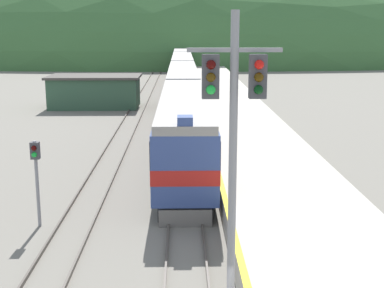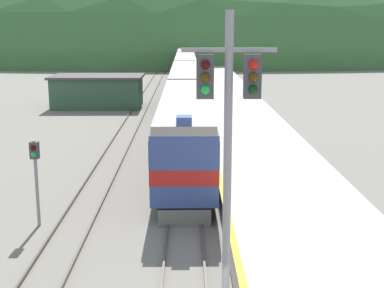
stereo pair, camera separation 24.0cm
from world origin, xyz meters
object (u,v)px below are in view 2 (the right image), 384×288
object	(u,v)px
carriage_fourth	(186,60)
signal_mast_main	(228,139)
carriage_second	(185,88)
carriage_third	(185,70)
signal_post_siding	(35,165)
express_train_lead_car	(185,130)

from	to	relation	value
carriage_fourth	signal_mast_main	size ratio (longest dim) A/B	2.50
carriage_second	carriage_fourth	distance (m)	45.20
carriage_second	carriage_fourth	bearing A→B (deg)	90.00
carriage_second	carriage_third	bearing A→B (deg)	90.00
carriage_second	signal_post_siding	xyz separation A→B (m)	(-6.21, -30.83, 0.31)
carriage_third	express_train_lead_car	bearing A→B (deg)	-90.00
express_train_lead_car	carriage_second	world-z (taller)	express_train_lead_car
carriage_third	carriage_second	bearing A→B (deg)	-90.00
express_train_lead_car	carriage_second	xyz separation A→B (m)	(0.00, 21.67, -0.01)
signal_mast_main	signal_post_siding	world-z (taller)	signal_mast_main
express_train_lead_car	carriage_third	world-z (taller)	express_train_lead_car
carriage_fourth	carriage_second	bearing A→B (deg)	-90.00
carriage_second	signal_mast_main	world-z (taller)	signal_mast_main
carriage_second	signal_mast_main	xyz separation A→B (m)	(1.08, -40.02, 3.35)
carriage_third	signal_mast_main	distance (m)	62.72
express_train_lead_car	carriage_third	distance (m)	44.27
carriage_second	signal_mast_main	distance (m)	40.18
carriage_fourth	signal_mast_main	world-z (taller)	signal_mast_main
carriage_second	signal_mast_main	bearing A→B (deg)	-88.45
express_train_lead_car	signal_mast_main	xyz separation A→B (m)	(1.08, -18.35, 3.34)
signal_mast_main	express_train_lead_car	bearing A→B (deg)	93.37
express_train_lead_car	carriage_second	distance (m)	21.67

